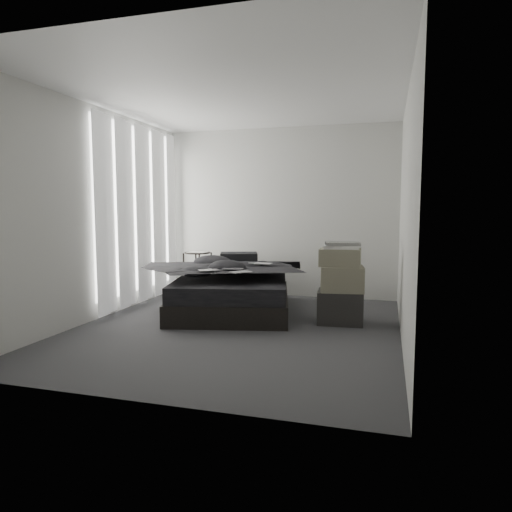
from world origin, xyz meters
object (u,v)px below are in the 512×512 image
(side_stand, at_px, (198,276))
(laptop, at_px, (259,259))
(bed, at_px, (232,302))
(box_lower, at_px, (340,307))

(side_stand, bearing_deg, laptop, -23.99)
(bed, height_order, side_stand, side_stand)
(laptop, relative_size, side_stand, 0.43)
(laptop, height_order, side_stand, laptop)
(bed, bearing_deg, laptop, 7.50)
(side_stand, height_order, box_lower, side_stand)
(side_stand, bearing_deg, bed, -38.81)
(bed, xyz_separation_m, box_lower, (1.44, -0.23, 0.06))
(bed, height_order, laptop, laptop)
(laptop, xyz_separation_m, side_stand, (-1.09, 0.49, -0.35))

